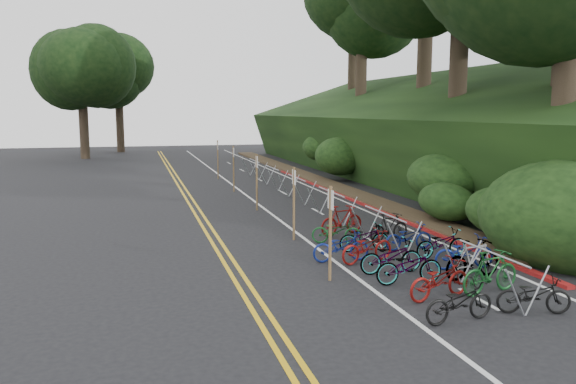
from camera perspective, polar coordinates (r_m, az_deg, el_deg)
name	(u,v)px	position (r m, az deg, el deg)	size (l,w,h in m)	color
ground	(325,285)	(14.42, 3.77, -9.36)	(120.00, 120.00, 0.00)	black
road_markings	(262,214)	(24.05, -2.64, -2.21)	(7.47, 80.00, 0.01)	gold
red_curb	(356,201)	(27.33, 6.90, -0.90)	(0.25, 28.00, 0.10)	maroon
embankment	(422,140)	(36.52, 13.41, 5.19)	(14.30, 48.14, 9.11)	black
bike_rack_front	(492,265)	(13.99, 19.98, -6.98)	(1.11, 2.65, 1.11)	#9B9FA7
bike_racks_rest	(296,184)	(27.27, 0.87, 0.85)	(1.14, 23.00, 1.17)	#9B9FA7
signpost_near	(330,227)	(14.41, 4.32, -3.56)	(0.08, 0.40, 2.47)	brown
signposts_rest	(244,171)	(27.62, -4.50, 2.12)	(0.08, 18.40, 2.50)	brown
bike_front	(341,246)	(16.48, 5.40, -5.51)	(1.71, 0.60, 0.90)	navy
bike_valet	(414,252)	(16.07, 12.67, -5.96)	(3.29, 10.22, 1.07)	black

